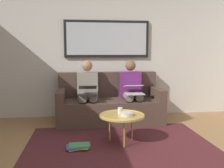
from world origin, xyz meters
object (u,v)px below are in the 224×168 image
at_px(cup, 120,111).
at_px(laptop_black, 88,91).
at_px(magazine_stack, 78,147).
at_px(laptop_silver, 134,89).
at_px(bowl, 126,114).
at_px(coffee_table, 122,116).
at_px(framed_mirror, 107,39).
at_px(person_left, 131,89).
at_px(person_right, 88,90).
at_px(couch, 109,104).

height_order(cup, laptop_black, laptop_black).
bearing_deg(magazine_stack, laptop_silver, -132.78).
bearing_deg(cup, laptop_silver, -114.62).
relative_size(bowl, laptop_black, 0.50).
xyz_separation_m(coffee_table, cup, (0.01, -0.08, 0.06)).
height_order(coffee_table, bowl, bowl).
xyz_separation_m(coffee_table, laptop_black, (0.45, -0.91, 0.23)).
bearing_deg(bowl, laptop_silver, -107.89).
xyz_separation_m(framed_mirror, person_left, (-0.41, 0.46, -0.94)).
bearing_deg(coffee_table, laptop_silver, -111.89).
height_order(coffee_table, cup, cup).
height_order(laptop_silver, person_right, person_right).
bearing_deg(person_left, framed_mirror, -48.23).
relative_size(cup, person_right, 0.08).
relative_size(laptop_silver, laptop_black, 1.05).
distance_m(laptop_black, magazine_stack, 1.24).
relative_size(coffee_table, laptop_silver, 1.70).
height_order(cup, person_left, person_left).
bearing_deg(framed_mirror, cup, 91.08).
distance_m(coffee_table, magazine_stack, 0.74).
bearing_deg(bowl, cup, -65.66).
height_order(coffee_table, magazine_stack, coffee_table).
distance_m(coffee_table, laptop_silver, 1.01).
height_order(person_left, magazine_stack, person_left).
bearing_deg(coffee_table, laptop_black, -63.67).
relative_size(laptop_silver, magazine_stack, 1.12).
height_order(coffee_table, laptop_silver, laptop_silver).
xyz_separation_m(person_left, laptop_silver, (-0.00, 0.24, 0.03)).
distance_m(framed_mirror, magazine_stack, 2.40).
bearing_deg(laptop_black, coffee_table, 116.33).
bearing_deg(framed_mirror, bowl, 93.23).
relative_size(couch, cup, 21.25).
bearing_deg(laptop_black, person_left, -163.79).
bearing_deg(person_left, laptop_silver, 90.00).
relative_size(coffee_table, bowl, 3.60).
xyz_separation_m(person_left, magazine_stack, (0.99, 1.31, -0.58)).
relative_size(couch, person_right, 1.68).
bearing_deg(magazine_stack, coffee_table, -165.43).
bearing_deg(laptop_silver, coffee_table, 68.11).
relative_size(couch, laptop_silver, 5.08).
distance_m(framed_mirror, cup, 1.88).
bearing_deg(person_left, magazine_stack, 52.92).
relative_size(cup, bowl, 0.51).
xyz_separation_m(coffee_table, magazine_stack, (0.63, 0.16, -0.36)).
xyz_separation_m(couch, magazine_stack, (0.58, 1.38, -0.28)).
height_order(framed_mirror, laptop_silver, framed_mirror).
xyz_separation_m(laptop_silver, person_right, (0.82, -0.24, -0.03)).
xyz_separation_m(person_left, laptop_black, (0.82, 0.24, 0.02)).
relative_size(bowl, person_right, 0.16).
bearing_deg(person_right, framed_mirror, -131.77).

